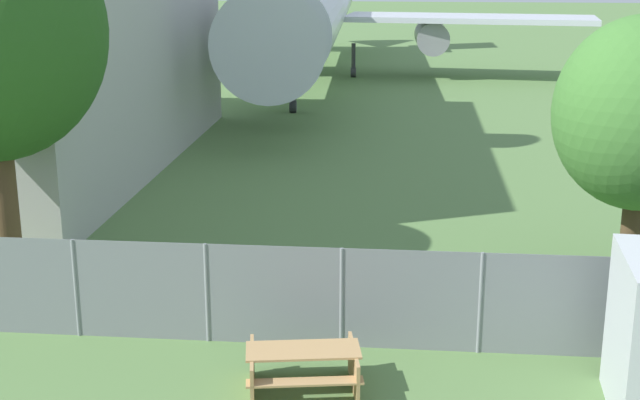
% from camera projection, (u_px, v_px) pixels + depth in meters
% --- Properties ---
extents(perimeter_fence, '(56.07, 0.07, 1.96)m').
position_uv_depth(perimeter_fence, '(341.00, 298.00, 16.51)').
color(perimeter_fence, gray).
rests_on(perimeter_fence, ground).
extents(airplane, '(32.25, 40.09, 12.10)m').
position_uv_depth(airplane, '(310.00, 9.00, 49.39)').
color(airplane, silver).
rests_on(airplane, ground).
extents(picnic_bench_open_grass, '(2.12, 1.70, 0.76)m').
position_uv_depth(picnic_bench_open_grass, '(303.00, 364.00, 15.00)').
color(picnic_bench_open_grass, tan).
rests_on(picnic_bench_open_grass, ground).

